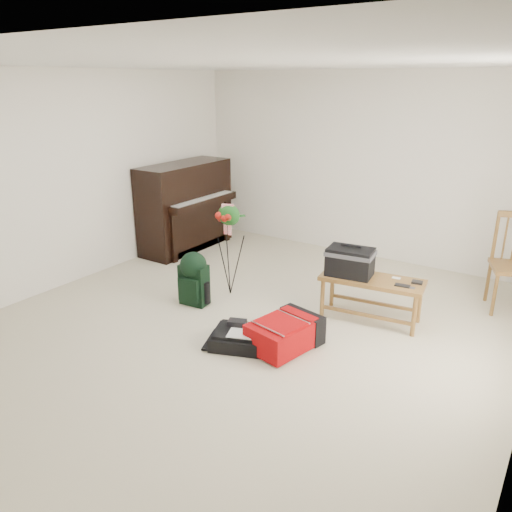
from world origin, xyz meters
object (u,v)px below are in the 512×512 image
Objects in this scene: bench at (358,267)px; black_duffel at (241,337)px; piano at (186,208)px; red_suitcase at (287,331)px; flower_stand at (230,250)px; green_backpack at (194,276)px.

black_duffel is at bearing -126.48° from bench.
red_suitcase is (2.71, -1.72, -0.45)m from piano.
black_duffel is 1.31m from flower_stand.
black_duffel is (-0.64, -1.16, -0.48)m from bench.
black_duffel is at bearing -68.29° from flower_stand.
flower_stand is (-0.80, 0.92, 0.46)m from black_duffel.
green_backpack is (1.38, -1.48, -0.27)m from piano.
red_suitcase is 0.67× the size of flower_stand.
bench is 1.67× the size of black_duffel.
red_suitcase is at bearing 11.85° from black_duffel.
bench is 1.77m from green_backpack.
bench is 1.46× the size of red_suitcase.
flower_stand is at bearing -33.69° from piano.
red_suitcase is 1.15× the size of black_duffel.
flower_stand is at bearing -178.04° from bench.
piano is 1.36× the size of flower_stand.
green_backpack is 0.52m from flower_stand.
green_backpack is (-1.61, -0.70, -0.23)m from bench.
black_duffel is (2.34, -1.95, -0.52)m from piano.
bench is 1.06m from red_suitcase.
piano reaches higher than black_duffel.
black_duffel is 1.10m from green_backpack.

